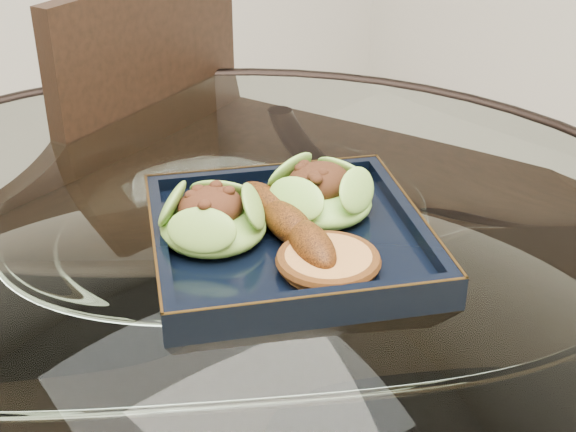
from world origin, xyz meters
TOP-DOWN VIEW (x-y plane):
  - dining_table at (-0.00, -0.00)m, footprint 1.13×1.13m
  - dining_chair at (0.19, 0.32)m, footprint 0.53×0.53m
  - navy_plate at (0.05, -0.05)m, footprint 0.36×0.36m
  - lettuce_wrap_left at (-0.01, -0.02)m, footprint 0.14×0.14m
  - lettuce_wrap_right at (0.11, -0.04)m, footprint 0.12×0.12m
  - roasted_plantain at (0.05, -0.06)m, footprint 0.06×0.18m
  - crumb_patty at (0.04, -0.13)m, footprint 0.11×0.11m

SIDE VIEW (x-z plane):
  - dining_chair at x=0.19m, z-range 0.06..0.99m
  - dining_table at x=0.00m, z-range 0.21..0.98m
  - navy_plate at x=0.05m, z-range 0.76..0.78m
  - crumb_patty at x=0.04m, z-range 0.78..0.80m
  - roasted_plantain at x=0.05m, z-range 0.78..0.82m
  - lettuce_wrap_left at x=-0.01m, z-range 0.78..0.82m
  - lettuce_wrap_right at x=0.11m, z-range 0.78..0.82m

